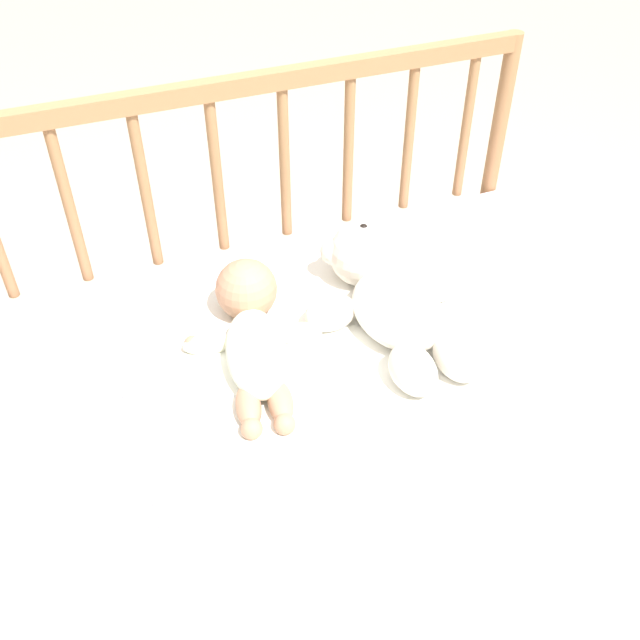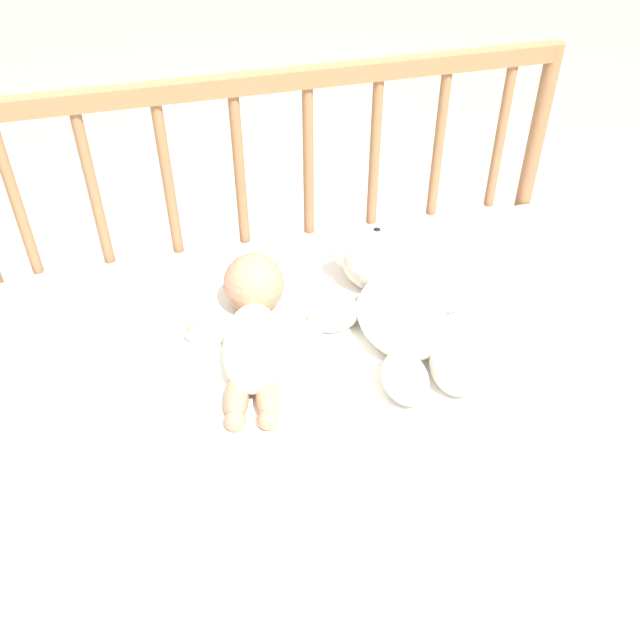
# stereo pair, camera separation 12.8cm
# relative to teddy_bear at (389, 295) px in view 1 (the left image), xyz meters

# --- Properties ---
(ground_plane) EXTENTS (12.00, 12.00, 0.00)m
(ground_plane) POSITION_rel_teddy_bear_xyz_m (-0.15, -0.02, -0.55)
(ground_plane) COLOR tan
(crib_mattress) EXTENTS (1.24, 0.68, 0.50)m
(crib_mattress) POSITION_rel_teddy_bear_xyz_m (-0.15, -0.02, -0.30)
(crib_mattress) COLOR #EDB7C6
(crib_mattress) RESTS_ON ground_plane
(crib_rail) EXTENTS (1.24, 0.04, 0.88)m
(crib_rail) POSITION_rel_teddy_bear_xyz_m (-0.15, 0.34, 0.06)
(crib_rail) COLOR #997047
(crib_rail) RESTS_ON ground_plane
(blanket) EXTENTS (0.78, 0.52, 0.01)m
(blanket) POSITION_rel_teddy_bear_xyz_m (-0.13, -0.04, -0.05)
(blanket) COLOR white
(blanket) RESTS_ON crib_mattress
(teddy_bear) EXTENTS (0.33, 0.43, 0.14)m
(teddy_bear) POSITION_rel_teddy_bear_xyz_m (0.00, 0.00, 0.00)
(teddy_bear) COLOR silver
(teddy_bear) RESTS_ON crib_mattress
(baby) EXTENTS (0.26, 0.39, 0.12)m
(baby) POSITION_rel_teddy_bear_xyz_m (-0.27, 0.01, -0.01)
(baby) COLOR #EAEACC
(baby) RESTS_ON crib_mattress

